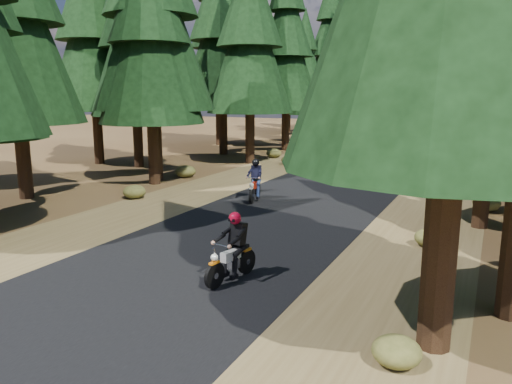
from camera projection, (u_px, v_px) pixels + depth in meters
ground at (232, 241)px, 13.68m from camera, size 120.00×120.00×0.00m
road at (298, 204)px, 18.09m from camera, size 6.00×100.00×0.01m
shoulder_l at (191, 193)px, 20.05m from camera, size 3.20×100.00×0.01m
shoulder_r at (431, 218)px, 16.14m from camera, size 3.20×100.00×0.01m
pine_forest at (393, 28)px, 30.72m from camera, size 34.59×55.08×16.32m
understory_shrubs at (335, 189)px, 19.62m from camera, size 15.23×30.11×0.62m
rider_lead at (231, 259)px, 10.68m from camera, size 0.80×1.74×1.49m
rider_follow at (255, 187)px, 18.61m from camera, size 0.92×1.82×1.56m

